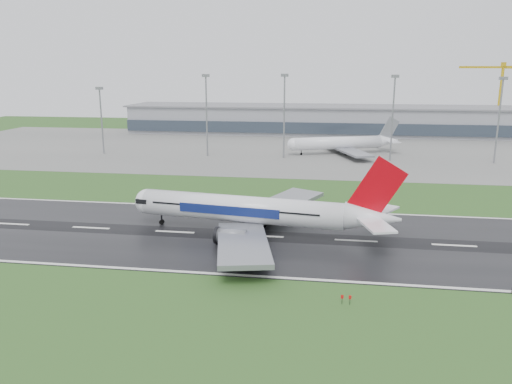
# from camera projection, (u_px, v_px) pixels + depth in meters

# --- Properties ---
(ground) EXTENTS (520.00, 520.00, 0.00)m
(ground) POSITION_uv_depth(u_px,v_px,m) (356.00, 241.00, 106.40)
(ground) COLOR #264D1C
(ground) RESTS_ON ground
(runway) EXTENTS (400.00, 45.00, 0.10)m
(runway) POSITION_uv_depth(u_px,v_px,m) (356.00, 241.00, 106.39)
(runway) COLOR black
(runway) RESTS_ON ground
(apron) EXTENTS (400.00, 130.00, 0.08)m
(apron) POSITION_uv_depth(u_px,v_px,m) (344.00, 150.00, 226.46)
(apron) COLOR slate
(apron) RESTS_ON ground
(terminal) EXTENTS (240.00, 36.00, 15.00)m
(terminal) POSITION_uv_depth(u_px,v_px,m) (342.00, 121.00, 282.31)
(terminal) COLOR gray
(terminal) RESTS_ON ground
(main_airliner) EXTENTS (67.56, 65.11, 17.80)m
(main_airliner) POSITION_uv_depth(u_px,v_px,m) (259.00, 194.00, 109.10)
(main_airliner) COLOR white
(main_airliner) RESTS_ON runway
(parked_airliner) EXTENTS (65.08, 63.01, 15.10)m
(parked_airliner) POSITION_uv_depth(u_px,v_px,m) (342.00, 136.00, 215.02)
(parked_airliner) COLOR white
(parked_airliner) RESTS_ON apron
(tower_crane) EXTENTS (38.13, 16.30, 39.85)m
(tower_crane) POSITION_uv_depth(u_px,v_px,m) (500.00, 98.00, 281.19)
(tower_crane) COLOR #C59C0F
(tower_crane) RESTS_ON ground
(floodmast_0) EXTENTS (0.64, 0.64, 27.26)m
(floodmast_0) POSITION_uv_depth(u_px,v_px,m) (102.00, 122.00, 214.12)
(floodmast_0) COLOR gray
(floodmast_0) RESTS_ON ground
(floodmast_1) EXTENTS (0.64, 0.64, 32.57)m
(floodmast_1) POSITION_uv_depth(u_px,v_px,m) (207.00, 117.00, 206.83)
(floodmast_1) COLOR gray
(floodmast_1) RESTS_ON ground
(floodmast_2) EXTENTS (0.64, 0.64, 32.74)m
(floodmast_2) POSITION_uv_depth(u_px,v_px,m) (284.00, 118.00, 202.17)
(floodmast_2) COLOR gray
(floodmast_2) RESTS_ON ground
(floodmast_3) EXTENTS (0.64, 0.64, 32.43)m
(floodmast_3) POSITION_uv_depth(u_px,v_px,m) (392.00, 120.00, 196.06)
(floodmast_3) COLOR gray
(floodmast_3) RESTS_ON ground
(floodmast_4) EXTENTS (0.64, 0.64, 31.75)m
(floodmast_4) POSITION_uv_depth(u_px,v_px,m) (498.00, 123.00, 190.47)
(floodmast_4) COLOR gray
(floodmast_4) RESTS_ON ground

